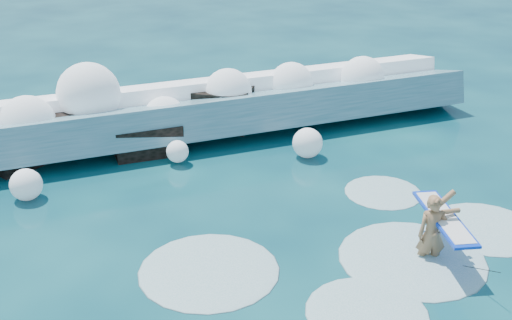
% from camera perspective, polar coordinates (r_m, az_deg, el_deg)
% --- Properties ---
extents(ground, '(200.00, 200.00, 0.00)m').
position_cam_1_polar(ground, '(12.14, -3.18, -9.88)').
color(ground, '#083142').
rests_on(ground, ground).
extents(breaking_wave, '(19.72, 3.00, 1.70)m').
position_cam_1_polar(breaking_wave, '(17.96, -10.99, 3.56)').
color(breaking_wave, teal).
rests_on(breaking_wave, ground).
extents(rock_cluster, '(8.33, 3.13, 1.35)m').
position_cam_1_polar(rock_cluster, '(17.86, -11.47, 2.83)').
color(rock_cluster, black).
rests_on(rock_cluster, ground).
extents(surfer_with_board, '(1.14, 2.82, 1.60)m').
position_cam_1_polar(surfer_with_board, '(12.69, 15.61, -6.07)').
color(surfer_with_board, '#9D6E49').
rests_on(surfer_with_board, ground).
extents(wave_spray, '(15.31, 4.50, 2.23)m').
position_cam_1_polar(wave_spray, '(17.68, -11.30, 4.88)').
color(wave_spray, white).
rests_on(wave_spray, ground).
extents(surf_foam, '(9.48, 5.72, 0.14)m').
position_cam_1_polar(surf_foam, '(12.81, 10.93, -8.33)').
color(surf_foam, silver).
rests_on(surf_foam, ground).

